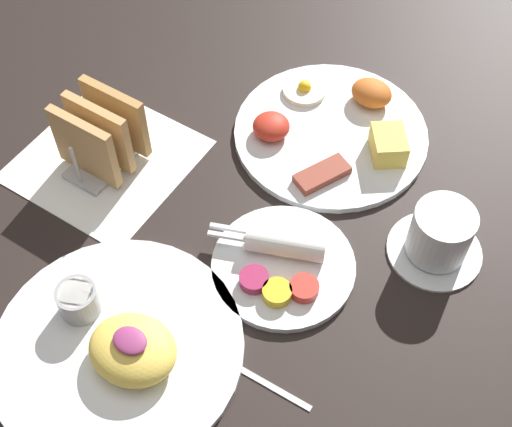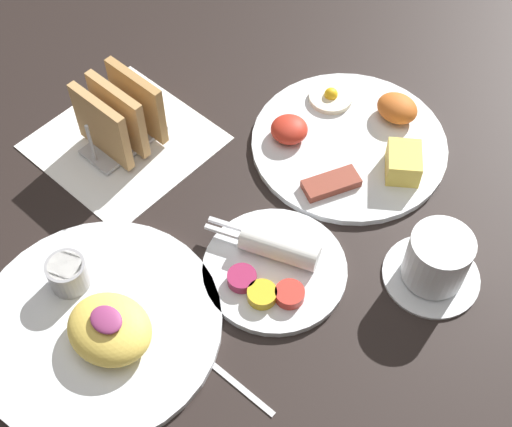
# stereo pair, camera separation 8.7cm
# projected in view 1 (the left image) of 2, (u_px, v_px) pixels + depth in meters

# --- Properties ---
(ground_plane) EXTENTS (3.00, 3.00, 0.00)m
(ground_plane) POSITION_uv_depth(u_px,v_px,m) (196.00, 208.00, 0.94)
(ground_plane) COLOR black
(napkin_flat) EXTENTS (0.22, 0.22, 0.00)m
(napkin_flat) POSITION_uv_depth(u_px,v_px,m) (108.00, 159.00, 0.99)
(napkin_flat) COLOR white
(napkin_flat) RESTS_ON ground_plane
(plate_breakfast) EXTENTS (0.27, 0.27, 0.05)m
(plate_breakfast) POSITION_uv_depth(u_px,v_px,m) (334.00, 129.00, 1.01)
(plate_breakfast) COLOR white
(plate_breakfast) RESTS_ON ground_plane
(plate_condiments) EXTENTS (0.19, 0.18, 0.04)m
(plate_condiments) POSITION_uv_depth(u_px,v_px,m) (283.00, 263.00, 0.88)
(plate_condiments) COLOR white
(plate_condiments) RESTS_ON ground_plane
(plate_foreground) EXTENTS (0.29, 0.29, 0.06)m
(plate_foreground) POSITION_uv_depth(u_px,v_px,m) (119.00, 344.00, 0.81)
(plate_foreground) COLOR white
(plate_foreground) RESTS_ON ground_plane
(toast_rack) EXTENTS (0.10, 0.12, 0.10)m
(toast_rack) POSITION_uv_depth(u_px,v_px,m) (101.00, 134.00, 0.95)
(toast_rack) COLOR #B7B7BC
(toast_rack) RESTS_ON ground_plane
(coffee_cup) EXTENTS (0.12, 0.12, 0.08)m
(coffee_cup) POSITION_uv_depth(u_px,v_px,m) (440.00, 236.00, 0.87)
(coffee_cup) COLOR white
(coffee_cup) RESTS_ON ground_plane
(teaspoon) EXTENTS (0.13, 0.02, 0.01)m
(teaspoon) POSITION_uv_depth(u_px,v_px,m) (243.00, 370.00, 0.80)
(teaspoon) COLOR silver
(teaspoon) RESTS_ON ground_plane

